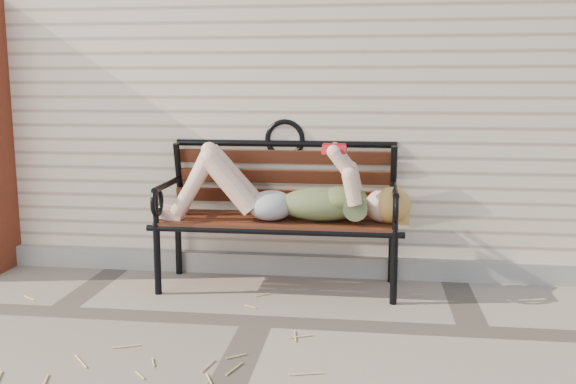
# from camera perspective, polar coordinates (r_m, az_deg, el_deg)

# --- Properties ---
(ground) EXTENTS (80.00, 80.00, 0.00)m
(ground) POSITION_cam_1_polar(r_m,az_deg,el_deg) (3.87, -2.69, -11.40)
(ground) COLOR gray
(ground) RESTS_ON ground
(house_wall) EXTENTS (8.00, 4.00, 3.00)m
(house_wall) POSITION_cam_1_polar(r_m,az_deg,el_deg) (6.59, 1.82, 10.58)
(house_wall) COLOR beige
(house_wall) RESTS_ON ground
(foundation_strip) EXTENTS (8.00, 0.10, 0.15)m
(foundation_strip) POSITION_cam_1_polar(r_m,az_deg,el_deg) (4.76, -0.65, -6.41)
(foundation_strip) COLOR gray
(foundation_strip) RESTS_ON ground
(garden_bench) EXTENTS (1.76, 0.70, 1.14)m
(garden_bench) POSITION_cam_1_polar(r_m,az_deg,el_deg) (4.42, -0.70, -0.15)
(garden_bench) COLOR black
(garden_bench) RESTS_ON ground
(reading_woman) EXTENTS (1.66, 0.38, 0.52)m
(reading_woman) POSITION_cam_1_polar(r_m,az_deg,el_deg) (4.27, -0.77, 0.04)
(reading_woman) COLOR #093044
(reading_woman) RESTS_ON ground
(straw_scatter) EXTENTS (2.92, 1.63, 0.01)m
(straw_scatter) POSITION_cam_1_polar(r_m,az_deg,el_deg) (3.89, -20.34, -11.82)
(straw_scatter) COLOR #E3BA6E
(straw_scatter) RESTS_ON ground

